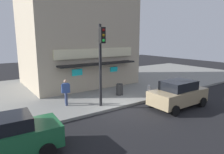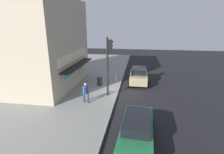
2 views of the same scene
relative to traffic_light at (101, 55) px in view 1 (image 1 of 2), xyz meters
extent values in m
plane|color=black|center=(1.11, -0.74, -3.47)|extent=(62.03, 62.03, 0.00)
cube|color=gray|center=(1.11, 5.82, -3.39)|extent=(41.35, 13.12, 0.17)
cube|color=tan|center=(1.93, 7.44, 1.00)|extent=(9.55, 7.14, 8.60)
cube|color=beige|center=(1.93, 3.79, -0.20)|extent=(7.26, 0.16, 0.75)
cube|color=black|center=(1.93, 3.44, -1.05)|extent=(6.87, 0.90, 0.12)
cube|color=#19D8E5|center=(0.14, 3.81, -1.63)|extent=(0.87, 0.08, 0.52)
cube|color=#19D8E5|center=(3.69, 3.81, -1.70)|extent=(0.75, 0.08, 0.41)
cylinder|color=black|center=(0.00, 0.10, -0.72)|extent=(0.18, 0.18, 5.15)
cube|color=black|center=(0.00, -0.15, 1.18)|extent=(0.32, 0.28, 0.95)
sphere|color=maroon|center=(0.00, -0.30, 1.48)|extent=(0.18, 0.18, 0.18)
sphere|color=brown|center=(0.00, -0.30, 1.18)|extent=(0.18, 0.18, 0.18)
sphere|color=#1ED83F|center=(0.00, -0.30, 0.88)|extent=(0.18, 0.18, 0.18)
cylinder|color=#B2B2B7|center=(4.13, -0.10, -2.95)|extent=(0.24, 0.24, 0.71)
sphere|color=#B2B2B7|center=(4.13, -0.10, -2.53)|extent=(0.20, 0.20, 0.20)
cylinder|color=#B2B2B7|center=(3.95, -0.10, -2.91)|extent=(0.12, 0.10, 0.10)
cylinder|color=#B2B2B7|center=(4.31, -0.10, -2.91)|extent=(0.12, 0.10, 0.10)
cylinder|color=#2D2D2D|center=(2.51, 1.40, -2.87)|extent=(0.51, 0.51, 0.86)
cylinder|color=navy|center=(-1.68, 1.79, -2.90)|extent=(0.20, 0.20, 0.81)
cylinder|color=navy|center=(-1.80, 1.40, -2.90)|extent=(0.20, 0.20, 0.81)
cube|color=#334C8C|center=(-1.74, 1.60, -2.18)|extent=(0.47, 0.35, 0.62)
sphere|color=tan|center=(-1.74, 1.60, -1.73)|extent=(0.22, 0.22, 0.22)
cylinder|color=#334C8C|center=(-1.96, 1.67, -2.21)|extent=(0.12, 0.12, 0.56)
cylinder|color=#334C8C|center=(-1.52, 1.53, -2.21)|extent=(0.12, 0.12, 0.56)
cube|color=#9E8966|center=(4.26, -2.61, -2.71)|extent=(4.01, 1.85, 0.88)
cube|color=black|center=(4.26, -2.61, -1.99)|extent=(2.17, 1.55, 0.57)
cylinder|color=black|center=(5.66, -1.71, -3.15)|extent=(0.64, 0.23, 0.64)
cylinder|color=black|center=(5.65, -3.53, -3.15)|extent=(0.64, 0.23, 0.64)
cylinder|color=black|center=(2.86, -1.69, -3.15)|extent=(0.64, 0.23, 0.64)
cylinder|color=black|center=(2.85, -3.51, -3.15)|extent=(0.64, 0.23, 0.64)
cylinder|color=black|center=(-4.48, -1.85, -3.15)|extent=(0.65, 0.25, 0.64)
cylinder|color=black|center=(-4.57, -3.51, -3.15)|extent=(0.65, 0.25, 0.64)
camera|label=1|loc=(-6.48, -10.45, 1.00)|focal=32.02mm
camera|label=2|loc=(-14.30, -2.51, 2.85)|focal=27.79mm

